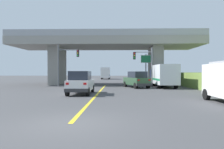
{
  "coord_description": "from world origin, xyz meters",
  "views": [
    {
      "loc": [
        1.76,
        -7.51,
        1.93
      ],
      "look_at": [
        1.1,
        17.51,
        1.65
      ],
      "focal_mm": 32.51,
      "sensor_mm": 36.0,
      "label": 1
    }
  ],
  "objects_px": {
    "box_truck": "(163,75)",
    "highway_sign": "(146,62)",
    "traffic_signal_nearside": "(145,62)",
    "traffic_signal_farside": "(65,60)",
    "suv_lead": "(81,83)",
    "semi_truck_distant": "(106,73)",
    "suv_crossing": "(137,80)"
  },
  "relations": [
    {
      "from": "box_truck",
      "to": "highway_sign",
      "type": "xyz_separation_m",
      "value": [
        -1.66,
        3.97,
        1.84
      ]
    },
    {
      "from": "suv_lead",
      "to": "suv_crossing",
      "type": "relative_size",
      "value": 0.9
    },
    {
      "from": "highway_sign",
      "to": "semi_truck_distant",
      "type": "height_order",
      "value": "highway_sign"
    },
    {
      "from": "traffic_signal_nearside",
      "to": "highway_sign",
      "type": "relative_size",
      "value": 1.11
    },
    {
      "from": "highway_sign",
      "to": "semi_truck_distant",
      "type": "xyz_separation_m",
      "value": [
        -7.51,
        26.27,
        -1.71
      ]
    },
    {
      "from": "suv_lead",
      "to": "box_truck",
      "type": "bearing_deg",
      "value": 42.9
    },
    {
      "from": "suv_lead",
      "to": "traffic_signal_farside",
      "type": "distance_m",
      "value": 10.56
    },
    {
      "from": "traffic_signal_farside",
      "to": "highway_sign",
      "type": "xyz_separation_m",
      "value": [
        11.28,
        2.93,
        -0.2
      ]
    },
    {
      "from": "box_truck",
      "to": "traffic_signal_farside",
      "type": "distance_m",
      "value": 13.14
    },
    {
      "from": "suv_crossing",
      "to": "highway_sign",
      "type": "height_order",
      "value": "highway_sign"
    },
    {
      "from": "suv_crossing",
      "to": "box_truck",
      "type": "xyz_separation_m",
      "value": [
        3.5,
        0.84,
        0.52
      ]
    },
    {
      "from": "suv_crossing",
      "to": "traffic_signal_nearside",
      "type": "relative_size",
      "value": 0.94
    },
    {
      "from": "box_truck",
      "to": "traffic_signal_nearside",
      "type": "distance_m",
      "value": 2.86
    },
    {
      "from": "traffic_signal_nearside",
      "to": "suv_lead",
      "type": "bearing_deg",
      "value": -128.29
    },
    {
      "from": "highway_sign",
      "to": "traffic_signal_nearside",
      "type": "bearing_deg",
      "value": -99.18
    },
    {
      "from": "highway_sign",
      "to": "semi_truck_distant",
      "type": "bearing_deg",
      "value": 105.96
    },
    {
      "from": "traffic_signal_nearside",
      "to": "traffic_signal_farside",
      "type": "bearing_deg",
      "value": 175.5
    },
    {
      "from": "suv_crossing",
      "to": "suv_lead",
      "type": "bearing_deg",
      "value": -145.31
    },
    {
      "from": "box_truck",
      "to": "traffic_signal_farside",
      "type": "height_order",
      "value": "traffic_signal_farside"
    },
    {
      "from": "suv_crossing",
      "to": "box_truck",
      "type": "distance_m",
      "value": 3.64
    },
    {
      "from": "traffic_signal_nearside",
      "to": "traffic_signal_farside",
      "type": "height_order",
      "value": "traffic_signal_farside"
    },
    {
      "from": "traffic_signal_nearside",
      "to": "semi_truck_distant",
      "type": "xyz_separation_m",
      "value": [
        -6.9,
        30.03,
        -1.6
      ]
    },
    {
      "from": "box_truck",
      "to": "traffic_signal_farside",
      "type": "relative_size",
      "value": 1.33
    },
    {
      "from": "suv_lead",
      "to": "highway_sign",
      "type": "relative_size",
      "value": 0.93
    },
    {
      "from": "suv_crossing",
      "to": "traffic_signal_farside",
      "type": "relative_size",
      "value": 0.85
    },
    {
      "from": "suv_lead",
      "to": "traffic_signal_farside",
      "type": "relative_size",
      "value": 0.76
    },
    {
      "from": "suv_lead",
      "to": "highway_sign",
      "type": "distance_m",
      "value": 14.69
    },
    {
      "from": "box_truck",
      "to": "highway_sign",
      "type": "height_order",
      "value": "highway_sign"
    },
    {
      "from": "semi_truck_distant",
      "to": "box_truck",
      "type": "bearing_deg",
      "value": -73.12
    },
    {
      "from": "highway_sign",
      "to": "box_truck",
      "type": "bearing_deg",
      "value": -67.24
    },
    {
      "from": "suv_lead",
      "to": "suv_crossing",
      "type": "distance_m",
      "value": 9.47
    },
    {
      "from": "semi_truck_distant",
      "to": "traffic_signal_nearside",
      "type": "bearing_deg",
      "value": -77.06
    }
  ]
}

